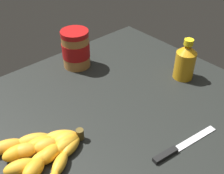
{
  "coord_description": "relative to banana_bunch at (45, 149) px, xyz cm",
  "views": [
    {
      "loc": [
        -41.72,
        -44.13,
        53.6
      ],
      "look_at": [
        1.37,
        4.5,
        4.37
      ],
      "focal_mm": 44.12,
      "sensor_mm": 36.0,
      "label": 1
    }
  ],
  "objects": [
    {
      "name": "butter_knife",
      "position": [
        26.17,
        -20.5,
        -1.29
      ],
      "size": [
        20.78,
        4.55,
        1.2
      ],
      "color": "silver",
      "rests_on": "ground_plane"
    },
    {
      "name": "honey_bottle",
      "position": [
        51.8,
        -1.95,
        4.56
      ],
      "size": [
        6.62,
        6.62,
        14.07
      ],
      "color": "orange",
      "rests_on": "ground_plane"
    },
    {
      "name": "peanut_butter_jar",
      "position": [
        29.43,
        27.72,
        4.89
      ],
      "size": [
        9.64,
        9.64,
        13.42
      ],
      "color": "#B27238",
      "rests_on": "ground_plane"
    },
    {
      "name": "banana_bunch",
      "position": [
        0.0,
        0.0,
        0.0
      ],
      "size": [
        21.39,
        22.54,
        3.72
      ],
      "color": "gold",
      "rests_on": "ground_plane"
    },
    {
      "name": "ground_plane",
      "position": [
        24.93,
        0.79,
        -4.02
      ],
      "size": [
        83.16,
        76.48,
        4.55
      ],
      "primitive_type": "cube",
      "color": "black"
    }
  ]
}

